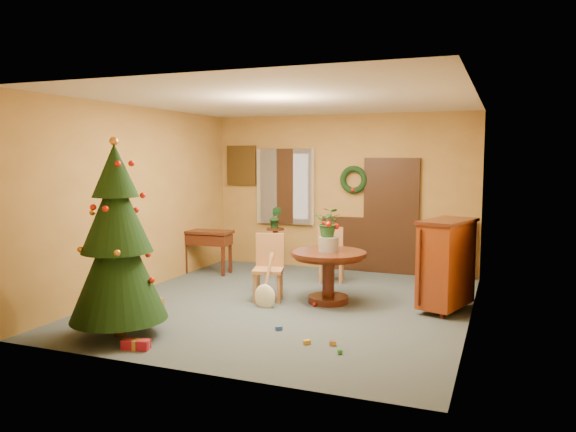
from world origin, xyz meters
The scene contains 21 objects.
room_envelope centered at (0.21, 2.70, 1.12)m, with size 5.50×5.50×5.50m.
dining_table centered at (0.52, 0.29, 0.53)m, with size 1.10×1.10×0.75m.
urn centered at (0.52, 0.29, 0.86)m, with size 0.29×0.29×0.21m, color slate.
centerpiece_plant centered at (0.52, 0.29, 1.18)m, with size 0.38×0.33×0.43m, color #1E4C23.
chair_near centered at (-0.36, 0.14, 0.53)m, with size 0.52×0.52×0.98m.
chair_far centered at (0.17, 1.54, 0.52)m, with size 0.49×0.49×0.97m.
guitar centered at (-0.24, -0.28, 0.37)m, with size 0.32×0.15×0.74m, color #F6F1CD, non-canonical shape.
plant_stand centered at (-1.01, 1.94, 0.51)m, with size 0.32×0.32×0.83m.
stand_plant centered at (-1.01, 1.94, 1.03)m, with size 0.22×0.18×0.40m, color #19471E.
christmas_tree centered at (-1.33, -2.08, 1.11)m, with size 1.14×1.14×2.35m.
writing_desk centered at (-2.15, 1.49, 0.59)m, with size 0.91×0.48×0.79m.
sideboard centered at (2.15, 0.48, 0.68)m, with size 0.80×1.10×1.27m.
gift_a centered at (-1.65, -1.03, 0.09)m, with size 0.33×0.25×0.17m.
gift_b centered at (-1.85, -1.28, 0.10)m, with size 0.23×0.23×0.21m.
gift_c centered at (-1.56, -1.42, 0.08)m, with size 0.34×0.35×0.16m.
gift_d centered at (-0.87, -2.40, 0.05)m, with size 0.33×0.19×0.11m.
toy_a centered at (0.35, -1.20, 0.03)m, with size 0.08×0.05×0.05m, color #2953B2.
toy_b centered at (1.28, -1.73, 0.03)m, with size 0.06×0.06×0.06m, color green.
toy_c centered at (0.84, -1.56, 0.03)m, with size 0.08×0.05×0.05m, color gold.
toy_d centered at (0.40, 0.01, 0.03)m, with size 0.06×0.06×0.06m, color red.
toy_e centered at (1.13, -1.49, 0.03)m, with size 0.08×0.05×0.05m, color orange.
Camera 1 is at (2.89, -7.38, 2.11)m, focal length 35.00 mm.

